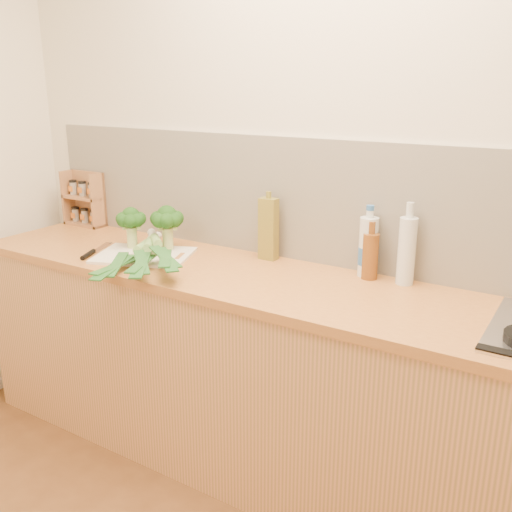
{
  "coord_description": "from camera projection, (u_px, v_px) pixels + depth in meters",
  "views": [
    {
      "loc": [
        0.99,
        -0.69,
        1.67
      ],
      "look_at": [
        -0.12,
        1.1,
        1.02
      ],
      "focal_mm": 40.0,
      "sensor_mm": 36.0,
      "label": 1
    }
  ],
  "objects": [
    {
      "name": "leek_back",
      "position": [
        159.0,
        246.0,
        2.51
      ],
      "size": [
        0.5,
        0.44,
        0.04
      ],
      "rotation": [
        0.0,
        0.0,
        0.86
      ],
      "color": "white",
      "rests_on": "chopping_board"
    },
    {
      "name": "room_shell",
      "position": [
        330.0,
        204.0,
        2.41
      ],
      "size": [
        3.5,
        3.5,
        3.5
      ],
      "color": "beige",
      "rests_on": "ground"
    },
    {
      "name": "leek_front",
      "position": [
        137.0,
        250.0,
        2.57
      ],
      "size": [
        0.28,
        0.66,
        0.04
      ],
      "rotation": [
        0.0,
        0.0,
        0.36
      ],
      "color": "white",
      "rests_on": "chopping_board"
    },
    {
      "name": "amber_bottle",
      "position": [
        370.0,
        255.0,
        2.28
      ],
      "size": [
        0.06,
        0.06,
        0.24
      ],
      "color": "brown",
      "rests_on": "counter"
    },
    {
      "name": "spice_rack",
      "position": [
        86.0,
        202.0,
        3.15
      ],
      "size": [
        0.25,
        0.1,
        0.3
      ],
      "color": "#A26E45",
      "rests_on": "counter"
    },
    {
      "name": "glass_bottle",
      "position": [
        407.0,
        250.0,
        2.22
      ],
      "size": [
        0.07,
        0.07,
        0.33
      ],
      "color": "silver",
      "rests_on": "counter"
    },
    {
      "name": "leek_mid",
      "position": [
        147.0,
        249.0,
        2.52
      ],
      "size": [
        0.41,
        0.55,
        0.04
      ],
      "rotation": [
        0.0,
        0.0,
        0.62
      ],
      "color": "white",
      "rests_on": "chopping_board"
    },
    {
      "name": "chopping_board",
      "position": [
        144.0,
        255.0,
        2.6
      ],
      "size": [
        0.5,
        0.44,
        0.01
      ],
      "primitive_type": "cube",
      "rotation": [
        0.0,
        0.0,
        0.37
      ],
      "color": "white",
      "rests_on": "counter"
    },
    {
      "name": "chefs_knife",
      "position": [
        92.0,
        253.0,
        2.63
      ],
      "size": [
        0.14,
        0.29,
        0.02
      ],
      "rotation": [
        0.0,
        0.0,
        0.39
      ],
      "color": "silver",
      "rests_on": "counter"
    },
    {
      "name": "broccoli_left",
      "position": [
        131.0,
        220.0,
        2.66
      ],
      "size": [
        0.14,
        0.14,
        0.19
      ],
      "color": "#AFC070",
      "rests_on": "chopping_board"
    },
    {
      "name": "counter",
      "position": [
        294.0,
        384.0,
        2.39
      ],
      "size": [
        3.2,
        0.62,
        0.9
      ],
      "color": "tan",
      "rests_on": "ground"
    },
    {
      "name": "water_bottle",
      "position": [
        368.0,
        249.0,
        2.31
      ],
      "size": [
        0.08,
        0.08,
        0.28
      ],
      "color": "silver",
      "rests_on": "counter"
    },
    {
      "name": "oil_tin",
      "position": [
        268.0,
        229.0,
        2.53
      ],
      "size": [
        0.08,
        0.05,
        0.31
      ],
      "color": "olive",
      "rests_on": "counter"
    },
    {
      "name": "broccoli_right",
      "position": [
        167.0,
        219.0,
        2.63
      ],
      "size": [
        0.15,
        0.16,
        0.21
      ],
      "color": "#AFC070",
      "rests_on": "chopping_board"
    }
  ]
}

